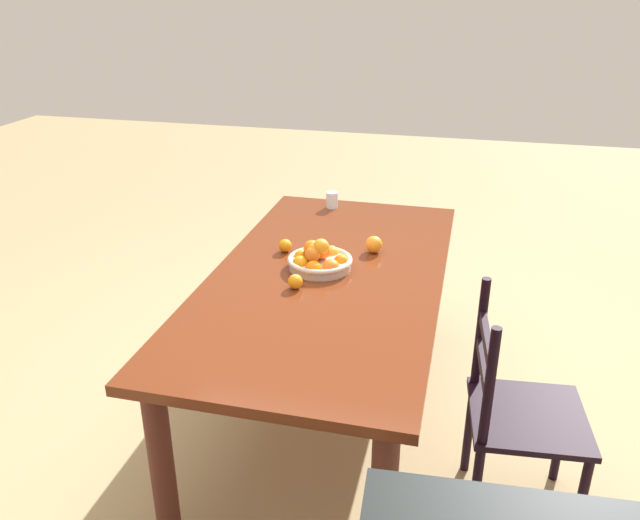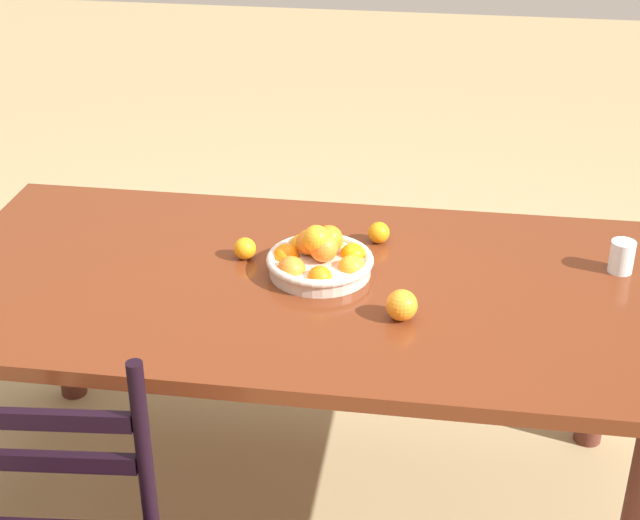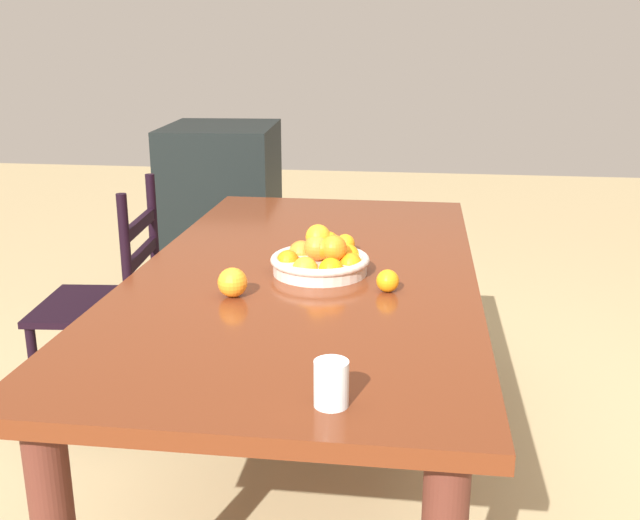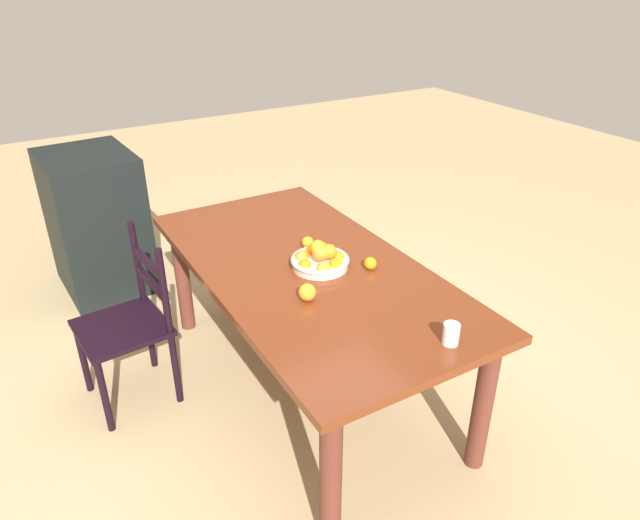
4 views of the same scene
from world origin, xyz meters
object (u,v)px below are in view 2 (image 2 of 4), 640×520
Objects in this scene: orange_loose_1 at (379,233)px; drinking_glass at (622,257)px; orange_loose_2 at (402,305)px; fruit_bowl at (319,258)px; dining_table at (301,312)px; orange_loose_0 at (245,248)px.

drinking_glass is at bearing 173.58° from orange_loose_1.
fruit_bowl is at bearing -41.03° from orange_loose_2.
fruit_bowl is (-0.04, -0.05, 0.15)m from dining_table.
drinking_glass reaches higher than dining_table.
fruit_bowl is 0.82m from drinking_glass.
drinking_glass is at bearing -175.71° from orange_loose_0.
drinking_glass is at bearing -168.41° from dining_table.
orange_loose_1 is at bearing -157.09° from orange_loose_0.
dining_table is 31.94× the size of orange_loose_0.
drinking_glass is (-0.81, -0.13, 0.00)m from fruit_bowl.
fruit_bowl is at bearing 8.83° from drinking_glass.
orange_loose_1 is 0.67m from drinking_glass.
orange_loose_0 is 1.00× the size of orange_loose_1.
dining_table is 6.78× the size of fruit_bowl.
drinking_glass is at bearing -171.17° from fruit_bowl.
drinking_glass reaches higher than orange_loose_0.
orange_loose_0 is 0.78× the size of orange_loose_2.
dining_table is at bearing 11.59° from drinking_glass.
orange_loose_0 is 0.52m from orange_loose_2.
orange_loose_0 is 0.39m from orange_loose_1.
orange_loose_2 is (-0.10, 0.41, 0.01)m from orange_loose_1.
fruit_bowl is 4.69× the size of orange_loose_1.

